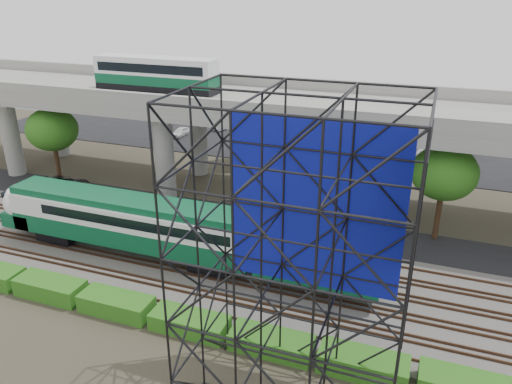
% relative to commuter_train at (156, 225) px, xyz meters
% --- Properties ---
extents(ground, '(140.00, 140.00, 0.00)m').
position_rel_commuter_train_xyz_m(ground, '(4.79, -2.00, -2.88)').
color(ground, '#474233').
rests_on(ground, ground).
extents(ballast_bed, '(90.00, 12.00, 0.20)m').
position_rel_commuter_train_xyz_m(ballast_bed, '(4.79, 0.00, -2.78)').
color(ballast_bed, slate).
rests_on(ballast_bed, ground).
extents(service_road, '(90.00, 5.00, 0.08)m').
position_rel_commuter_train_xyz_m(service_road, '(4.79, 8.50, -2.84)').
color(service_road, black).
rests_on(service_road, ground).
extents(parking_lot, '(90.00, 18.00, 0.08)m').
position_rel_commuter_train_xyz_m(parking_lot, '(4.79, 32.00, -2.84)').
color(parking_lot, black).
rests_on(parking_lot, ground).
extents(harbor_water, '(140.00, 40.00, 0.03)m').
position_rel_commuter_train_xyz_m(harbor_water, '(4.79, 54.00, -2.87)').
color(harbor_water, '#476976').
rests_on(harbor_water, ground).
extents(rail_tracks, '(90.00, 9.52, 0.16)m').
position_rel_commuter_train_xyz_m(rail_tracks, '(4.79, -0.00, -2.60)').
color(rail_tracks, '#472D1E').
rests_on(rail_tracks, ballast_bed).
extents(commuter_train, '(29.30, 3.06, 4.30)m').
position_rel_commuter_train_xyz_m(commuter_train, '(0.00, 0.00, 0.00)').
color(commuter_train, black).
rests_on(commuter_train, rail_tracks).
extents(overpass, '(80.00, 12.00, 12.40)m').
position_rel_commuter_train_xyz_m(overpass, '(3.88, 14.00, 5.33)').
color(overpass, '#9E9B93').
rests_on(overpass, ground).
extents(scaffold_tower, '(9.36, 6.36, 15.00)m').
position_rel_commuter_train_xyz_m(scaffold_tower, '(13.01, -9.98, 4.59)').
color(scaffold_tower, black).
rests_on(scaffold_tower, ground).
extents(hedge_strip, '(34.60, 1.80, 1.20)m').
position_rel_commuter_train_xyz_m(hedge_strip, '(5.79, -6.30, -2.32)').
color(hedge_strip, '#255A14').
rests_on(hedge_strip, ground).
extents(trees, '(40.94, 16.94, 7.69)m').
position_rel_commuter_train_xyz_m(trees, '(0.12, 14.17, 2.69)').
color(trees, '#382314').
rests_on(trees, ground).
extents(suv, '(6.21, 4.14, 1.58)m').
position_rel_commuter_train_xyz_m(suv, '(-15.16, 7.76, -2.01)').
color(suv, black).
rests_on(suv, service_road).
extents(parked_cars, '(36.32, 9.90, 1.32)m').
position_rel_commuter_train_xyz_m(parked_cars, '(6.27, 31.80, -2.19)').
color(parked_cars, white).
rests_on(parked_cars, parking_lot).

